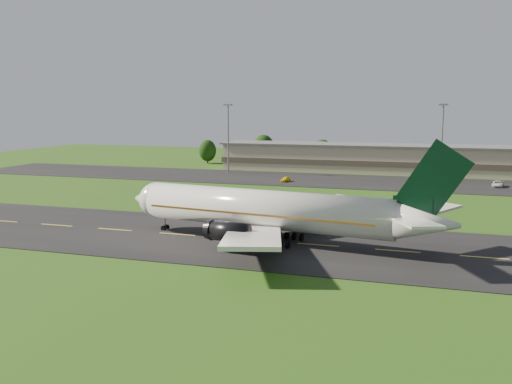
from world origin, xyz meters
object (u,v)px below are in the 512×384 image
(airliner, at_px, (270,211))
(light_mast_west, at_px, (228,130))
(service_vehicle_c, at_px, (498,184))
(terminal, at_px, (446,161))
(light_mast_centre, at_px, (442,133))
(service_vehicle_b, at_px, (421,178))
(service_vehicle_a, at_px, (285,179))

(airliner, distance_m, light_mast_west, 88.57)
(light_mast_west, distance_m, service_vehicle_c, 74.93)
(terminal, relative_size, light_mast_centre, 7.13)
(light_mast_west, xyz_separation_m, service_vehicle_b, (55.12, -2.38, -11.89))
(airliner, height_order, service_vehicle_c, airliner)
(light_mast_west, xyz_separation_m, light_mast_centre, (60.00, 0.00, 0.00))
(light_mast_west, height_order, service_vehicle_b, light_mast_west)
(service_vehicle_a, bearing_deg, light_mast_west, 158.14)
(airliner, height_order, service_vehicle_a, airliner)
(service_vehicle_a, bearing_deg, airliner, -64.66)
(light_mast_centre, xyz_separation_m, service_vehicle_b, (-4.88, -2.38, -11.89))
(service_vehicle_b, bearing_deg, terminal, -12.82)
(terminal, relative_size, light_mast_west, 7.13)
(terminal, height_order, service_vehicle_c, terminal)
(airliner, xyz_separation_m, terminal, (24.51, 96.30, -0.67))
(terminal, bearing_deg, light_mast_west, -165.24)
(light_mast_west, bearing_deg, service_vehicle_b, -2.47)
(airliner, distance_m, service_vehicle_b, 79.93)
(airliner, height_order, terminal, airliner)
(light_mast_west, xyz_separation_m, service_vehicle_c, (73.55, -7.95, -11.90))
(terminal, distance_m, service_vehicle_c, 27.21)
(service_vehicle_b, xyz_separation_m, service_vehicle_c, (18.43, -5.57, -0.01))
(terminal, bearing_deg, service_vehicle_b, -108.69)
(airliner, bearing_deg, light_mast_centre, 81.75)
(airliner, bearing_deg, terminal, 83.56)
(terminal, bearing_deg, service_vehicle_a, -142.46)
(airliner, distance_m, terminal, 99.37)
(service_vehicle_a, bearing_deg, terminal, 49.66)
(light_mast_centre, relative_size, service_vehicle_b, 4.49)
(light_mast_centre, bearing_deg, service_vehicle_b, -153.97)
(light_mast_centre, xyz_separation_m, service_vehicle_c, (13.55, -7.95, -11.90))
(light_mast_centre, height_order, service_vehicle_a, light_mast_centre)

